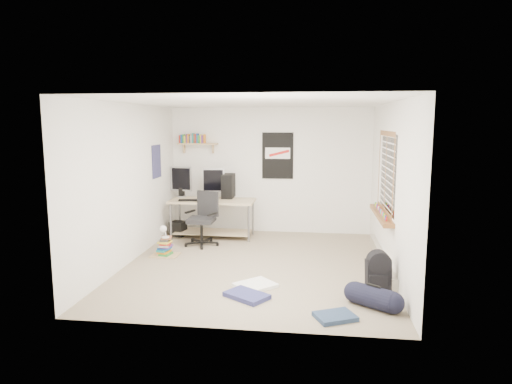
# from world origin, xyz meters

# --- Properties ---
(floor) EXTENTS (4.00, 4.50, 0.01)m
(floor) POSITION_xyz_m (0.00, 0.00, -0.01)
(floor) COLOR gray
(floor) RESTS_ON ground
(ceiling) EXTENTS (4.00, 4.50, 0.01)m
(ceiling) POSITION_xyz_m (0.00, 0.00, 2.50)
(ceiling) COLOR white
(ceiling) RESTS_ON ground
(back_wall) EXTENTS (4.00, 0.01, 2.50)m
(back_wall) POSITION_xyz_m (0.00, 2.25, 1.25)
(back_wall) COLOR silver
(back_wall) RESTS_ON ground
(left_wall) EXTENTS (0.01, 4.50, 2.50)m
(left_wall) POSITION_xyz_m (-2.00, 0.00, 1.25)
(left_wall) COLOR silver
(left_wall) RESTS_ON ground
(right_wall) EXTENTS (0.01, 4.50, 2.50)m
(right_wall) POSITION_xyz_m (2.00, 0.00, 1.25)
(right_wall) COLOR silver
(right_wall) RESTS_ON ground
(desk) EXTENTS (1.73, 1.07, 0.74)m
(desk) POSITION_xyz_m (-1.05, 1.65, 0.36)
(desk) COLOR beige
(desk) RESTS_ON floor
(monitor_left) EXTENTS (0.46, 0.20, 0.49)m
(monitor_left) POSITION_xyz_m (-1.75, 1.93, 0.98)
(monitor_left) COLOR #959599
(monitor_left) RESTS_ON desk
(monitor_right) EXTENTS (0.43, 0.17, 0.47)m
(monitor_right) POSITION_xyz_m (-1.08, 1.88, 0.97)
(monitor_right) COLOR #9D9CA1
(monitor_right) RESTS_ON desk
(pc_tower) EXTENTS (0.22, 0.45, 0.47)m
(pc_tower) POSITION_xyz_m (-0.80, 1.94, 0.97)
(pc_tower) COLOR black
(pc_tower) RESTS_ON desk
(keyboard) EXTENTS (0.45, 0.23, 0.02)m
(keyboard) POSITION_xyz_m (-1.45, 1.48, 0.75)
(keyboard) COLOR black
(keyboard) RESTS_ON desk
(speaker_left) EXTENTS (0.11, 0.11, 0.18)m
(speaker_left) POSITION_xyz_m (-1.75, 1.94, 0.83)
(speaker_left) COLOR black
(speaker_left) RESTS_ON desk
(speaker_right) EXTENTS (0.09, 0.09, 0.17)m
(speaker_right) POSITION_xyz_m (-1.01, 1.48, 0.82)
(speaker_right) COLOR black
(speaker_right) RESTS_ON desk
(office_chair) EXTENTS (0.83, 0.83, 0.97)m
(office_chair) POSITION_xyz_m (-1.13, 1.04, 0.49)
(office_chair) COLOR black
(office_chair) RESTS_ON floor
(wall_shelf) EXTENTS (0.80, 0.22, 0.24)m
(wall_shelf) POSITION_xyz_m (-1.45, 2.14, 1.78)
(wall_shelf) COLOR tan
(wall_shelf) RESTS_ON back_wall
(poster_back_wall) EXTENTS (0.62, 0.03, 0.92)m
(poster_back_wall) POSITION_xyz_m (0.15, 2.23, 1.55)
(poster_back_wall) COLOR black
(poster_back_wall) RESTS_ON back_wall
(poster_left_wall) EXTENTS (0.02, 0.42, 0.60)m
(poster_left_wall) POSITION_xyz_m (-1.99, 1.20, 1.50)
(poster_left_wall) COLOR navy
(poster_left_wall) RESTS_ON left_wall
(window) EXTENTS (0.10, 1.50, 1.26)m
(window) POSITION_xyz_m (1.95, 0.30, 1.45)
(window) COLOR brown
(window) RESTS_ON right_wall
(baseboard_heater) EXTENTS (0.08, 2.50, 0.18)m
(baseboard_heater) POSITION_xyz_m (1.96, 0.30, 0.09)
(baseboard_heater) COLOR #B7B2A8
(baseboard_heater) RESTS_ON floor
(backpack) EXTENTS (0.34, 0.29, 0.42)m
(backpack) POSITION_xyz_m (1.75, -0.84, 0.20)
(backpack) COLOR black
(backpack) RESTS_ON floor
(duffel_bag) EXTENTS (0.37, 0.37, 0.52)m
(duffel_bag) POSITION_xyz_m (1.61, -1.46, 0.14)
(duffel_bag) COLOR black
(duffel_bag) RESTS_ON floor
(tshirt) EXTENTS (0.65, 0.65, 0.04)m
(tshirt) POSITION_xyz_m (0.12, -0.94, 0.02)
(tshirt) COLOR white
(tshirt) RESTS_ON floor
(jeans_a) EXTENTS (0.64, 0.58, 0.06)m
(jeans_a) POSITION_xyz_m (0.06, -1.35, 0.03)
(jeans_a) COLOR navy
(jeans_a) RESTS_ON floor
(jeans_b) EXTENTS (0.53, 0.48, 0.05)m
(jeans_b) POSITION_xyz_m (1.15, -1.84, 0.03)
(jeans_b) COLOR navy
(jeans_b) RESTS_ON floor
(book_stack) EXTENTS (0.44, 0.37, 0.29)m
(book_stack) POSITION_xyz_m (-1.57, 0.32, 0.15)
(book_stack) COLOR olive
(book_stack) RESTS_ON floor
(desk_lamp) EXTENTS (0.20, 0.25, 0.22)m
(desk_lamp) POSITION_xyz_m (-1.55, 0.30, 0.38)
(desk_lamp) COLOR white
(desk_lamp) RESTS_ON book_stack
(subwoofer) EXTENTS (0.31, 0.31, 0.29)m
(subwoofer) POSITION_xyz_m (-1.75, 1.65, 0.14)
(subwoofer) COLOR black
(subwoofer) RESTS_ON floor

